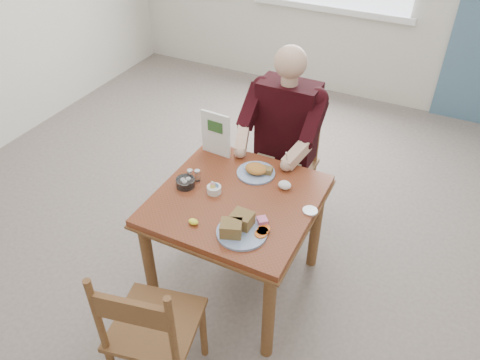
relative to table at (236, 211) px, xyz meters
The scene contains 14 objects.
floor 0.64m from the table, ahead, with size 6.00×6.00×0.00m, color #645851.
lemon_wedge 0.35m from the table, 108.91° to the right, with size 0.06×0.04×0.03m, color #FDF935.
napkin 0.33m from the table, 42.06° to the left, with size 0.08×0.06×0.05m, color white.
metal_dish 0.45m from the table, ahead, with size 0.08×0.08×0.01m, color silver.
table is the anchor object (origin of this frame).
chair_far 0.81m from the table, 90.00° to the left, with size 0.42×0.42×0.95m.
chair_near 0.83m from the table, 94.15° to the right, with size 0.50×0.50×0.95m.
diner 0.73m from the table, 90.00° to the left, with size 0.53×0.56×1.39m.
near_plate 0.32m from the table, 59.11° to the right, with size 0.32×0.32×0.09m.
far_plate 0.29m from the table, 87.31° to the left, with size 0.26×0.26×0.06m.
caddy 0.19m from the table, behind, with size 0.09×0.09×0.06m.
shakers 0.34m from the table, behind, with size 0.09×0.06×0.08m.
creamer 0.35m from the table, behind, with size 0.15×0.15×0.05m.
menu 0.53m from the table, 133.07° to the left, with size 0.20×0.03×0.30m.
Camera 1 is at (0.94, -1.85, 2.48)m, focal length 35.00 mm.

